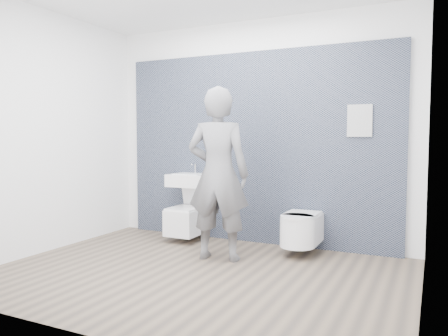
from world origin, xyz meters
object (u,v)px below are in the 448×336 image
at_px(toilet_square, 187,219).
at_px(toilet_rounded, 300,229).
at_px(washbasin, 190,180).
at_px(visitor, 218,174).

distance_m(toilet_square, toilet_rounded, 1.52).
bearing_deg(toilet_square, washbasin, 90.00).
xyz_separation_m(washbasin, toilet_rounded, (1.52, -0.13, -0.49)).
bearing_deg(toilet_rounded, toilet_square, 177.97).
xyz_separation_m(toilet_square, toilet_rounded, (1.52, -0.05, 0.02)).
xyz_separation_m(toilet_rounded, visitor, (-0.76, -0.56, 0.64)).
relative_size(toilet_square, visitor, 0.40).
bearing_deg(visitor, toilet_rounded, -154.16).
height_order(washbasin, visitor, visitor).
distance_m(washbasin, visitor, 1.03).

